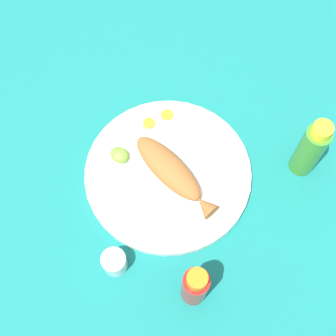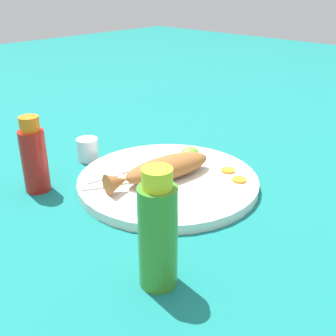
# 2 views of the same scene
# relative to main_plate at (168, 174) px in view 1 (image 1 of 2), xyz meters

# --- Properties ---
(ground_plane) EXTENTS (4.00, 4.00, 0.00)m
(ground_plane) POSITION_rel_main_plate_xyz_m (0.00, 0.00, -0.01)
(ground_plane) COLOR #146B66
(main_plate) EXTENTS (0.36, 0.36, 0.02)m
(main_plate) POSITION_rel_main_plate_xyz_m (0.00, 0.00, 0.00)
(main_plate) COLOR silver
(main_plate) RESTS_ON ground_plane
(fried_fish) EXTENTS (0.23, 0.10, 0.04)m
(fried_fish) POSITION_rel_main_plate_xyz_m (-0.01, 0.00, 0.03)
(fried_fish) COLOR #935628
(fried_fish) RESTS_ON main_plate
(fork_near) EXTENTS (0.17, 0.10, 0.00)m
(fork_near) POSITION_rel_main_plate_xyz_m (-0.08, 0.04, 0.01)
(fork_near) COLOR silver
(fork_near) RESTS_ON main_plate
(fork_far) EXTENTS (0.18, 0.06, 0.00)m
(fork_far) POSITION_rel_main_plate_xyz_m (-0.05, 0.08, 0.01)
(fork_far) COLOR silver
(fork_far) RESTS_ON main_plate
(carrot_slice_near) EXTENTS (0.03, 0.03, 0.00)m
(carrot_slice_near) POSITION_rel_main_plate_xyz_m (0.08, -0.11, 0.01)
(carrot_slice_near) COLOR orange
(carrot_slice_near) RESTS_ON main_plate
(carrot_slice_mid) EXTENTS (0.03, 0.03, 0.00)m
(carrot_slice_mid) POSITION_rel_main_plate_xyz_m (0.10, -0.07, 0.01)
(carrot_slice_mid) COLOR orange
(carrot_slice_mid) RESTS_ON main_plate
(lime_wedge_main) EXTENTS (0.04, 0.04, 0.02)m
(lime_wedge_main) POSITION_rel_main_plate_xyz_m (0.10, 0.03, 0.02)
(lime_wedge_main) COLOR #6BB233
(lime_wedge_main) RESTS_ON main_plate
(hot_sauce_bottle_red) EXTENTS (0.05, 0.05, 0.15)m
(hot_sauce_bottle_red) POSITION_rel_main_plate_xyz_m (-0.19, 0.17, 0.06)
(hot_sauce_bottle_red) COLOR #B21914
(hot_sauce_bottle_red) RESTS_ON ground_plane
(hot_sauce_bottle_green) EXTENTS (0.05, 0.05, 0.17)m
(hot_sauce_bottle_green) POSITION_rel_main_plate_xyz_m (-0.22, -0.19, 0.07)
(hot_sauce_bottle_green) COLOR #3D8428
(hot_sauce_bottle_green) RESTS_ON ground_plane
(salt_cup) EXTENTS (0.05, 0.05, 0.05)m
(salt_cup) POSITION_rel_main_plate_xyz_m (-0.03, 0.22, 0.01)
(salt_cup) COLOR silver
(salt_cup) RESTS_ON ground_plane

